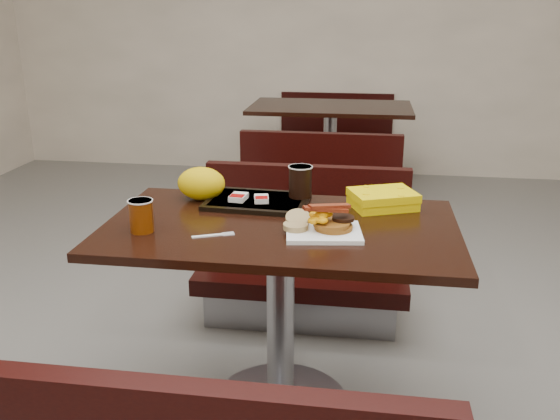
# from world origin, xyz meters

# --- Properties ---
(floor) EXTENTS (6.00, 7.00, 0.01)m
(floor) POSITION_xyz_m (0.00, 0.00, 0.00)
(floor) COLOR slate
(floor) RESTS_ON ground
(wall_back) EXTENTS (6.00, 0.01, 2.80)m
(wall_back) POSITION_xyz_m (0.00, 3.50, 1.40)
(wall_back) COLOR #F4E0C6
(wall_back) RESTS_ON ground
(table_near) EXTENTS (1.20, 0.70, 0.75)m
(table_near) POSITION_xyz_m (0.00, 0.00, 0.38)
(table_near) COLOR black
(table_near) RESTS_ON floor
(bench_near_n) EXTENTS (1.00, 0.46, 0.72)m
(bench_near_n) POSITION_xyz_m (0.00, 0.70, 0.36)
(bench_near_n) COLOR black
(bench_near_n) RESTS_ON floor
(table_far) EXTENTS (1.20, 0.70, 0.75)m
(table_far) POSITION_xyz_m (0.00, 2.60, 0.38)
(table_far) COLOR black
(table_far) RESTS_ON floor
(bench_far_s) EXTENTS (1.00, 0.46, 0.72)m
(bench_far_s) POSITION_xyz_m (0.00, 1.90, 0.36)
(bench_far_s) COLOR black
(bench_far_s) RESTS_ON floor
(bench_far_n) EXTENTS (1.00, 0.46, 0.72)m
(bench_far_n) POSITION_xyz_m (0.00, 3.30, 0.36)
(bench_far_n) COLOR black
(bench_far_n) RESTS_ON floor
(platter) EXTENTS (0.27, 0.22, 0.01)m
(platter) POSITION_xyz_m (0.15, -0.08, 0.76)
(platter) COLOR white
(platter) RESTS_ON table_near
(pancake_stack) EXTENTS (0.15, 0.15, 0.03)m
(pancake_stack) POSITION_xyz_m (0.18, -0.06, 0.78)
(pancake_stack) COLOR brown
(pancake_stack) RESTS_ON platter
(sausage_patty) EXTENTS (0.08, 0.08, 0.01)m
(sausage_patty) POSITION_xyz_m (0.21, -0.04, 0.80)
(sausage_patty) COLOR black
(sausage_patty) RESTS_ON pancake_stack
(scrambled_eggs) EXTENTS (0.09, 0.08, 0.04)m
(scrambled_eggs) POSITION_xyz_m (0.14, -0.07, 0.81)
(scrambled_eggs) COLOR #EFAA04
(scrambled_eggs) RESTS_ON pancake_stack
(bacon_strips) EXTENTS (0.16, 0.12, 0.01)m
(bacon_strips) POSITION_xyz_m (0.16, -0.07, 0.84)
(bacon_strips) COLOR #480E05
(bacon_strips) RESTS_ON scrambled_eggs
(muffin_bottom) EXTENTS (0.10, 0.10, 0.02)m
(muffin_bottom) POSITION_xyz_m (0.06, -0.08, 0.77)
(muffin_bottom) COLOR tan
(muffin_bottom) RESTS_ON platter
(muffin_top) EXTENTS (0.09, 0.09, 0.05)m
(muffin_top) POSITION_xyz_m (0.06, -0.03, 0.79)
(muffin_top) COLOR tan
(muffin_top) RESTS_ON platter
(coffee_cup_near) EXTENTS (0.10, 0.10, 0.11)m
(coffee_cup_near) POSITION_xyz_m (-0.44, -0.14, 0.80)
(coffee_cup_near) COLOR #973B05
(coffee_cup_near) RESTS_ON table_near
(fork) EXTENTS (0.14, 0.08, 0.00)m
(fork) POSITION_xyz_m (-0.22, -0.15, 0.75)
(fork) COLOR white
(fork) RESTS_ON table_near
(knife) EXTENTS (0.08, 0.18, 0.00)m
(knife) POSITION_xyz_m (0.23, -0.06, 0.75)
(knife) COLOR white
(knife) RESTS_ON table_near
(condiment_ketchup) EXTENTS (0.04, 0.03, 0.01)m
(condiment_ketchup) POSITION_xyz_m (-0.15, 0.12, 0.75)
(condiment_ketchup) COLOR #8C0504
(condiment_ketchup) RESTS_ON table_near
(tray) EXTENTS (0.39, 0.29, 0.02)m
(tray) POSITION_xyz_m (-0.12, 0.21, 0.76)
(tray) COLOR black
(tray) RESTS_ON table_near
(hashbrown_sleeve_left) EXTENTS (0.06, 0.08, 0.02)m
(hashbrown_sleeve_left) POSITION_xyz_m (-0.19, 0.19, 0.78)
(hashbrown_sleeve_left) COLOR silver
(hashbrown_sleeve_left) RESTS_ON tray
(hashbrown_sleeve_right) EXTENTS (0.07, 0.08, 0.02)m
(hashbrown_sleeve_right) POSITION_xyz_m (-0.10, 0.19, 0.78)
(hashbrown_sleeve_right) COLOR silver
(hashbrown_sleeve_right) RESTS_ON tray
(coffee_cup_far) EXTENTS (0.10, 0.10, 0.12)m
(coffee_cup_far) POSITION_xyz_m (0.04, 0.27, 0.83)
(coffee_cup_far) COLOR black
(coffee_cup_far) RESTS_ON tray
(clamshell) EXTENTS (0.28, 0.25, 0.06)m
(clamshell) POSITION_xyz_m (0.35, 0.24, 0.78)
(clamshell) COLOR yellow
(clamshell) RESTS_ON table_near
(paper_bag) EXTENTS (0.19, 0.14, 0.13)m
(paper_bag) POSITION_xyz_m (-0.34, 0.23, 0.81)
(paper_bag) COLOR #E5A207
(paper_bag) RESTS_ON table_near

